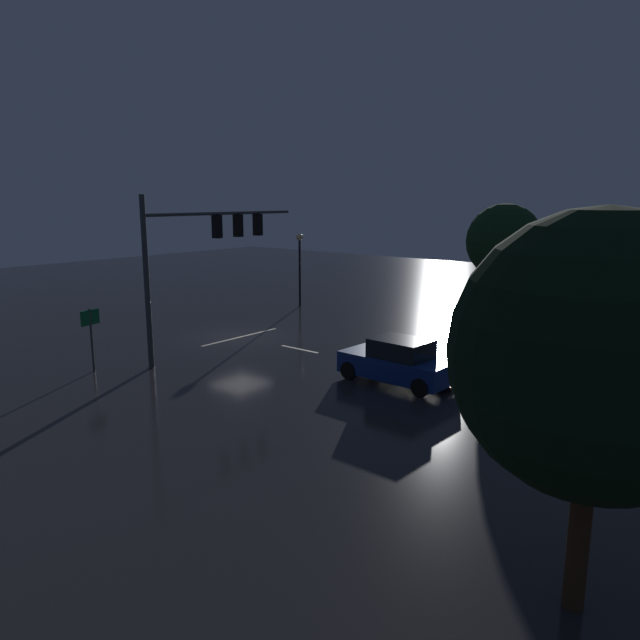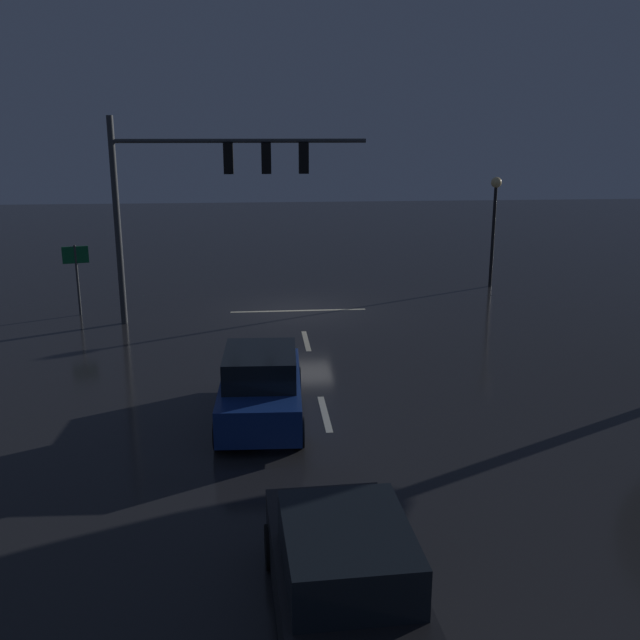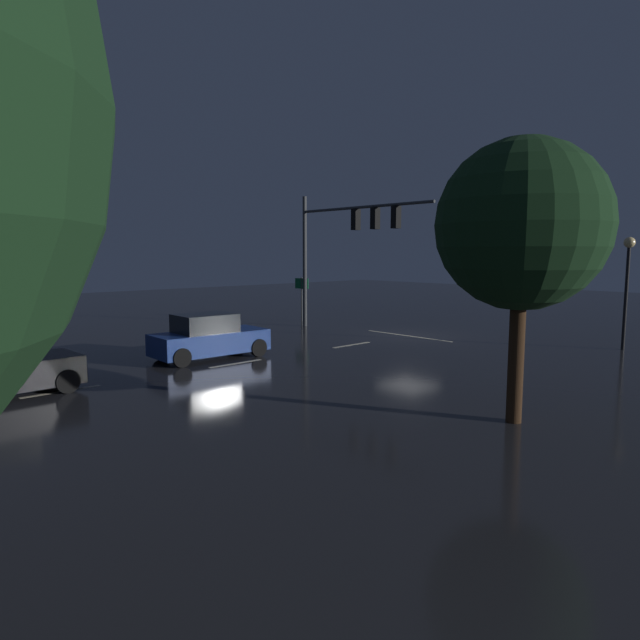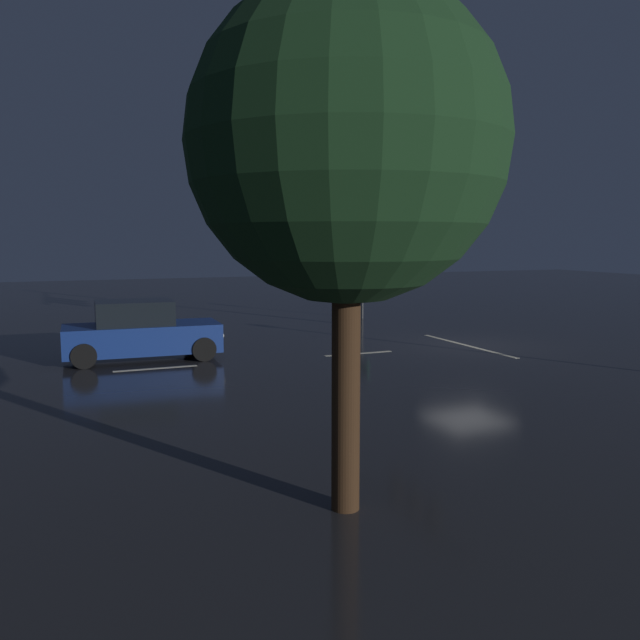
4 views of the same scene
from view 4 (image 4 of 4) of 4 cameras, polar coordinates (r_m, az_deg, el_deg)
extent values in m
plane|color=#232326|center=(21.93, 12.79, -2.15)|extent=(80.00, 80.00, 0.00)
cylinder|color=#383A3D|center=(26.28, 2.86, 7.12)|extent=(0.22, 0.22, 6.94)
cylinder|color=#383A3D|center=(22.74, 7.55, 13.79)|extent=(8.34, 0.14, 0.14)
cube|color=black|center=(23.04, 6.99, 12.29)|extent=(0.32, 0.36, 1.00)
sphere|color=red|center=(23.17, 7.42, 13.05)|extent=(0.20, 0.20, 0.20)
sphere|color=black|center=(23.13, 7.41, 12.26)|extent=(0.20, 0.20, 0.20)
sphere|color=black|center=(23.11, 7.40, 11.47)|extent=(0.20, 0.20, 0.20)
cube|color=black|center=(21.97, 8.64, 12.52)|extent=(0.32, 0.36, 1.00)
sphere|color=red|center=(22.10, 9.09, 13.31)|extent=(0.20, 0.20, 0.20)
sphere|color=black|center=(22.06, 9.07, 12.49)|extent=(0.20, 0.20, 0.20)
sphere|color=black|center=(22.04, 9.05, 11.66)|extent=(0.20, 0.20, 0.20)
cube|color=black|center=(20.91, 10.45, 12.76)|extent=(0.32, 0.36, 1.00)
sphere|color=red|center=(21.05, 10.92, 13.59)|extent=(0.20, 0.20, 0.20)
sphere|color=black|center=(21.01, 10.90, 12.73)|extent=(0.20, 0.20, 0.20)
sphere|color=black|center=(20.98, 10.88, 11.86)|extent=(0.20, 0.20, 0.20)
cube|color=beige|center=(19.91, 3.34, -2.90)|extent=(0.16, 2.20, 0.01)
cube|color=beige|center=(18.15, -14.01, -4.08)|extent=(0.16, 2.20, 0.01)
cube|color=beige|center=(21.87, 12.56, -2.15)|extent=(5.00, 0.16, 0.01)
cube|color=navy|center=(19.49, -15.08, -1.51)|extent=(1.98, 4.37, 0.80)
cube|color=black|center=(19.38, -15.74, 0.62)|extent=(1.69, 2.17, 0.68)
cylinder|color=black|center=(20.55, -10.82, -1.75)|extent=(0.25, 0.69, 0.68)
cylinder|color=black|center=(18.91, -9.99, -2.49)|extent=(0.25, 0.69, 0.68)
cylinder|color=black|center=(20.29, -19.78, -2.16)|extent=(0.25, 0.69, 0.68)
cylinder|color=black|center=(18.63, -19.73, -2.95)|extent=(0.25, 0.69, 0.68)
sphere|color=#F9EFC6|center=(20.40, -9.32, -0.84)|extent=(0.20, 0.20, 0.20)
sphere|color=#F9EFC6|center=(19.14, -8.58, -1.35)|extent=(0.20, 0.20, 0.20)
cylinder|color=#383A3D|center=(28.54, 3.69, 2.70)|extent=(0.09, 0.09, 2.55)
cube|color=#0F6033|center=(28.49, 3.71, 4.55)|extent=(0.89, 0.26, 0.60)
cylinder|color=#382314|center=(8.33, 2.25, -6.01)|extent=(0.36, 0.36, 3.13)
sphere|color=#163319|center=(8.20, 2.35, 15.05)|extent=(3.90, 3.90, 3.90)
camera|label=1|loc=(38.86, -36.63, 10.67)|focal=33.69mm
camera|label=2|loc=(23.43, -57.80, 11.41)|focal=40.05mm
camera|label=3|loc=(8.66, -105.15, 1.47)|focal=31.20mm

